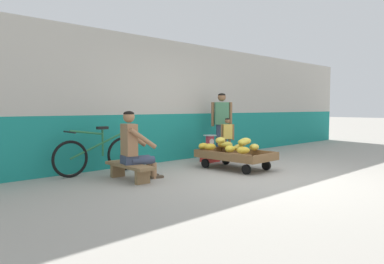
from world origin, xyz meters
name	(u,v)px	position (x,y,z in m)	size (l,w,h in m)	color
ground_plane	(262,179)	(0.00, 0.00, 0.00)	(80.00, 80.00, 0.00)	#A39E93
back_wall	(158,101)	(0.00, 2.80, 1.34)	(16.00, 0.30, 2.68)	#19847A
banana_cart	(235,157)	(0.43, 0.94, 0.24)	(0.85, 1.45, 0.36)	brown
banana_pile	(230,145)	(0.40, 1.04, 0.46)	(0.88, 1.26, 0.25)	gold
low_bench	(129,168)	(-1.68, 1.46, 0.20)	(0.36, 1.11, 0.27)	olive
vendor_seated	(134,146)	(-1.59, 1.44, 0.57)	(0.72, 0.56, 1.14)	#9E704C
plastic_crate	(210,155)	(0.78, 1.94, 0.15)	(0.36, 0.28, 0.30)	red
weighing_scale	(210,141)	(0.78, 1.94, 0.45)	(0.30, 0.30, 0.29)	#28282D
bicycle_near_left	(98,155)	(-1.77, 2.31, 0.35)	(1.66, 0.48, 0.86)	black
customer_adult	(222,118)	(1.36, 2.11, 0.95)	(0.38, 0.36, 1.53)	#38425B
customer_child	(227,135)	(1.12, 1.73, 0.60)	(0.26, 0.22, 0.96)	brown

